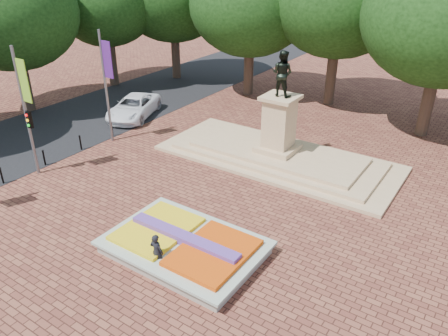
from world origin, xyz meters
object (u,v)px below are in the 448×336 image
van (134,107)px  pedestrian (157,252)px  monument (278,146)px  flower_bed (185,246)px

van → pedestrian: 17.44m
monument → pedestrian: monument is taller
van → flower_bed: bearing=-60.0°
flower_bed → pedestrian: bearing=-102.8°
flower_bed → pedestrian: pedestrian is taller
pedestrian → monument: bearing=-90.9°
van → pedestrian: bearing=-64.1°
van → monument: bearing=-23.7°
monument → pedestrian: 11.36m
monument → van: (-12.10, 0.48, -0.12)m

